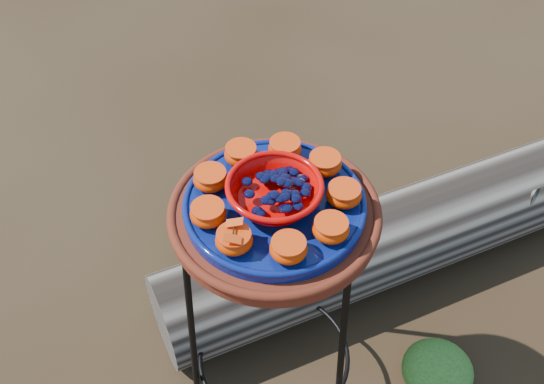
% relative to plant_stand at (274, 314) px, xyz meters
% --- Properties ---
extents(ground, '(60.00, 60.00, 0.00)m').
position_rel_plant_stand_xyz_m(ground, '(0.00, 0.00, -0.35)').
color(ground, black).
extents(plant_stand, '(0.44, 0.44, 0.70)m').
position_rel_plant_stand_xyz_m(plant_stand, '(0.00, 0.00, 0.00)').
color(plant_stand, black).
rests_on(plant_stand, ground).
extents(terracotta_saucer, '(0.43, 0.43, 0.04)m').
position_rel_plant_stand_xyz_m(terracotta_saucer, '(0.00, 0.00, 0.37)').
color(terracotta_saucer, '#4A2014').
rests_on(terracotta_saucer, plant_stand).
extents(cobalt_plate, '(0.37, 0.37, 0.02)m').
position_rel_plant_stand_xyz_m(cobalt_plate, '(0.00, 0.00, 0.40)').
color(cobalt_plate, '#081645').
rests_on(cobalt_plate, terracotta_saucer).
extents(red_bowl, '(0.19, 0.19, 0.05)m').
position_rel_plant_stand_xyz_m(red_bowl, '(0.00, 0.00, 0.44)').
color(red_bowl, '#C70503').
rests_on(red_bowl, cobalt_plate).
extents(glass_gems, '(0.14, 0.14, 0.02)m').
position_rel_plant_stand_xyz_m(glass_gems, '(0.00, 0.00, 0.47)').
color(glass_gems, black).
rests_on(glass_gems, red_bowl).
extents(orange_half_0, '(0.07, 0.07, 0.04)m').
position_rel_plant_stand_xyz_m(orange_half_0, '(-0.05, -0.13, 0.43)').
color(orange_half_0, '#B22200').
rests_on(orange_half_0, cobalt_plate).
extents(orange_half_1, '(0.07, 0.07, 0.04)m').
position_rel_plant_stand_xyz_m(orange_half_1, '(0.05, -0.13, 0.43)').
color(orange_half_1, '#B22200').
rests_on(orange_half_1, cobalt_plate).
extents(orange_half_2, '(0.07, 0.07, 0.04)m').
position_rel_plant_stand_xyz_m(orange_half_2, '(0.12, -0.06, 0.43)').
color(orange_half_2, '#B22200').
rests_on(orange_half_2, cobalt_plate).
extents(orange_half_3, '(0.07, 0.07, 0.04)m').
position_rel_plant_stand_xyz_m(orange_half_3, '(0.14, 0.03, 0.43)').
color(orange_half_3, '#B22200').
rests_on(orange_half_3, cobalt_plate).
extents(orange_half_4, '(0.07, 0.07, 0.04)m').
position_rel_plant_stand_xyz_m(orange_half_4, '(0.09, 0.11, 0.43)').
color(orange_half_4, '#B22200').
rests_on(orange_half_4, cobalt_plate).
extents(orange_half_5, '(0.07, 0.07, 0.04)m').
position_rel_plant_stand_xyz_m(orange_half_5, '(-0.01, 0.14, 0.43)').
color(orange_half_5, '#B22200').
rests_on(orange_half_5, cobalt_plate).
extents(orange_half_6, '(0.07, 0.07, 0.04)m').
position_rel_plant_stand_xyz_m(orange_half_6, '(-0.09, 0.10, 0.43)').
color(orange_half_6, '#B22200').
rests_on(orange_half_6, cobalt_plate).
extents(orange_half_7, '(0.07, 0.07, 0.04)m').
position_rel_plant_stand_xyz_m(orange_half_7, '(-0.14, 0.02, 0.43)').
color(orange_half_7, '#B22200').
rests_on(orange_half_7, cobalt_plate).
extents(orange_half_8, '(0.07, 0.07, 0.04)m').
position_rel_plant_stand_xyz_m(orange_half_8, '(-0.12, -0.07, 0.43)').
color(orange_half_8, '#B22200').
rests_on(orange_half_8, cobalt_plate).
extents(butterfly, '(0.08, 0.06, 0.01)m').
position_rel_plant_stand_xyz_m(butterfly, '(-0.05, -0.13, 0.46)').
color(butterfly, '#D43E0E').
rests_on(butterfly, orange_half_0).
extents(driftwood_log, '(1.45, 1.20, 0.28)m').
position_rel_plant_stand_xyz_m(driftwood_log, '(0.28, 0.48, -0.21)').
color(driftwood_log, black).
rests_on(driftwood_log, ground).
extents(foliage_left, '(0.24, 0.24, 0.12)m').
position_rel_plant_stand_xyz_m(foliage_left, '(-0.26, 0.25, -0.29)').
color(foliage_left, '#2A561C').
rests_on(foliage_left, ground).
extents(foliage_right, '(0.20, 0.20, 0.10)m').
position_rel_plant_stand_xyz_m(foliage_right, '(0.45, 0.11, -0.30)').
color(foliage_right, '#2A561C').
rests_on(foliage_right, ground).
extents(foliage_back, '(0.34, 0.34, 0.17)m').
position_rel_plant_stand_xyz_m(foliage_back, '(-0.24, 0.48, -0.27)').
color(foliage_back, '#2A561C').
rests_on(foliage_back, ground).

